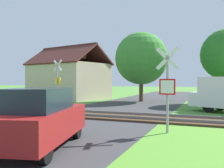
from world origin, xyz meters
TOP-DOWN VIEW (x-y plane):
  - road_asphalt at (0.00, 2.00)m, footprint 7.45×80.00m
  - rail_track at (0.00, 8.14)m, footprint 60.00×2.60m
  - stop_sign_near at (4.41, 4.99)m, footprint 0.88×0.15m
  - crossing_sign_far at (-4.53, 10.93)m, footprint 0.85×0.26m
  - house at (-8.69, 19.23)m, footprint 9.36×7.79m
  - tree_center at (-0.33, 18.86)m, footprint 5.06×5.06m
  - parked_car at (1.30, 1.45)m, footprint 2.55×4.28m

SIDE VIEW (x-z plane):
  - road_asphalt at x=0.00m, z-range 0.00..0.01m
  - rail_track at x=0.00m, z-range -0.05..0.17m
  - parked_car at x=1.30m, z-range 0.00..1.78m
  - stop_sign_near at x=4.41m, z-range 0.16..3.43m
  - crossing_sign_far at x=-4.53m, z-range 0.25..3.79m
  - house at x=-8.69m, z-range -0.86..5.02m
  - tree_center at x=-0.33m, z-range 0.81..7.49m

